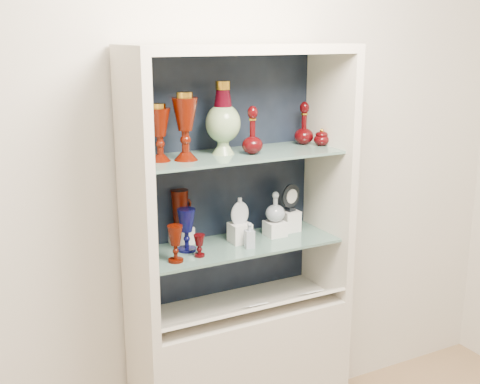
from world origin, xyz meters
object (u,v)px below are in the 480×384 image
flat_flask (240,210)px  ruby_decanter_a (252,127)px  lidded_bowl (322,137)px  cameo_medallion (291,197)px  cobalt_goblet (187,230)px  ruby_pitcher (180,208)px  enamel_urn (223,118)px  ruby_decanter_b (304,122)px  ruby_goblet_small (199,246)px  pedestal_lamp_left (160,133)px  clear_round_decanter (275,207)px  clear_square_bottle (249,235)px  ruby_goblet_tall (175,244)px  pedestal_lamp_right (185,126)px

flat_flask → ruby_decanter_a: bearing=-59.5°
lidded_bowl → cameo_medallion: lidded_bowl is taller
cobalt_goblet → ruby_pitcher: bearing=82.4°
enamel_urn → cobalt_goblet: bearing=-179.9°
ruby_decanter_b → ruby_goblet_small: 0.78m
lidded_bowl → ruby_pitcher: (-0.67, 0.14, -0.30)m
enamel_urn → flat_flask: 0.43m
pedestal_lamp_left → cameo_medallion: (0.67, 0.05, -0.37)m
pedestal_lamp_left → cobalt_goblet: size_ratio=1.24×
ruby_decanter_a → clear_round_decanter: ruby_decanter_a is taller
ruby_goblet_small → clear_round_decanter: size_ratio=0.71×
ruby_decanter_a → clear_square_bottle: bearing=-132.6°
ruby_decanter_a → clear_round_decanter: (0.16, 0.06, -0.40)m
lidded_bowl → cobalt_goblet: (-0.68, 0.03, -0.37)m
ruby_decanter_b → clear_square_bottle: size_ratio=1.81×
ruby_goblet_tall → flat_flask: 0.37m
ruby_decanter_b → clear_square_bottle: bearing=-160.0°
pedestal_lamp_right → cobalt_goblet: (0.01, 0.05, -0.46)m
ruby_decanter_b → ruby_pitcher: ruby_decanter_b is taller
ruby_decanter_a → ruby_goblet_small: bearing=-173.7°
pedestal_lamp_left → cobalt_goblet: bearing=9.5°
ruby_goblet_tall → flat_flask: bearing=15.0°
cobalt_goblet → lidded_bowl: bearing=-2.6°
enamel_urn → ruby_pitcher: 0.46m
clear_square_bottle → ruby_pitcher: bearing=141.0°
ruby_decanter_a → ruby_decanter_b: (0.33, 0.10, -0.01)m
cobalt_goblet → ruby_goblet_small: cobalt_goblet is taller
enamel_urn → ruby_goblet_small: size_ratio=3.23×
ruby_decanter_a → pedestal_lamp_right: bearing=177.6°
pedestal_lamp_right → enamel_urn: bearing=13.6°
enamel_urn → cameo_medallion: enamel_urn is taller
ruby_decanter_a → ruby_decanter_b: 0.35m
enamel_urn → cameo_medallion: bearing=4.5°
cobalt_goblet → clear_square_bottle: 0.28m
flat_flask → cameo_medallion: 0.30m
pedestal_lamp_left → cobalt_goblet: 0.46m
pedestal_lamp_right → ruby_pitcher: 0.43m
pedestal_lamp_right → ruby_decanter_b: bearing=7.6°
ruby_decanter_b → ruby_goblet_tall: 0.86m
ruby_pitcher → cameo_medallion: bearing=-29.8°
ruby_decanter_a → ruby_pitcher: bearing=148.9°
pedestal_lamp_right → ruby_goblet_tall: pedestal_lamp_right is taller
ruby_goblet_small → pedestal_lamp_right: bearing=128.9°
ruby_goblet_tall → ruby_goblet_small: size_ratio=1.62×
enamel_urn → clear_square_bottle: bearing=-48.8°
ruby_goblet_tall → pedestal_lamp_right: bearing=34.4°
ruby_decanter_b → ruby_goblet_tall: (-0.72, -0.14, -0.45)m
pedestal_lamp_right → cobalt_goblet: pedestal_lamp_right is taller
pedestal_lamp_left → lidded_bowl: size_ratio=2.87×
clear_square_bottle → cameo_medallion: 0.34m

